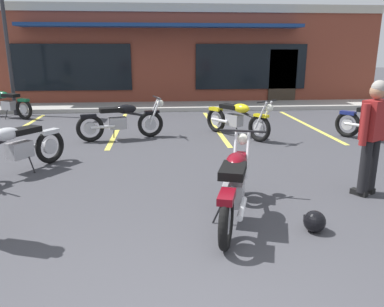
{
  "coord_description": "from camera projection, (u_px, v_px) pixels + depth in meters",
  "views": [
    {
      "loc": [
        -0.2,
        -2.17,
        2.07
      ],
      "look_at": [
        0.28,
        3.34,
        0.55
      ],
      "focal_mm": 35.31,
      "sensor_mm": 36.0,
      "label": 1
    }
  ],
  "objects": [
    {
      "name": "motorcycle_red_sportbike",
      "position": [
        379.0,
        123.0,
        8.64
      ],
      "size": [
        1.48,
        1.79,
        0.98
      ],
      "color": "black",
      "rests_on": "ground_plane"
    },
    {
      "name": "parking_lot_lamp_post",
      "position": [
        3.0,
        19.0,
        11.55
      ],
      "size": [
        0.24,
        0.76,
        4.55
      ],
      "color": "#2D2D33",
      "rests_on": "ground_plane"
    },
    {
      "name": "brick_storefront_building",
      "position": [
        163.0,
        55.0,
        16.83
      ],
      "size": [
        16.92,
        6.35,
        3.73
      ],
      "color": "brown",
      "rests_on": "ground_plane"
    },
    {
      "name": "motorcycle_blue_standard",
      "position": [
        6.0,
        103.0,
        11.82
      ],
      "size": [
        1.91,
        1.28,
        0.98
      ],
      "color": "black",
      "rests_on": "ground_plane"
    },
    {
      "name": "motorcycle_foreground_classic",
      "position": [
        235.0,
        185.0,
        4.66
      ],
      "size": [
        0.95,
        2.05,
        0.98
      ],
      "color": "black",
      "rests_on": "ground_plane"
    },
    {
      "name": "motorcycle_green_cafe_racer",
      "position": [
        122.0,
        120.0,
        8.96
      ],
      "size": [
        2.06,
        0.94,
        0.98
      ],
      "color": "black",
      "rests_on": "ground_plane"
    },
    {
      "name": "motorcycle_black_cruiser",
      "position": [
        14.0,
        148.0,
        6.42
      ],
      "size": [
        1.41,
        1.83,
        0.98
      ],
      "color": "black",
      "rests_on": "ground_plane"
    },
    {
      "name": "person_in_black_shirt",
      "position": [
        373.0,
        132.0,
        5.35
      ],
      "size": [
        0.56,
        0.42,
        1.68
      ],
      "color": "black",
      "rests_on": "ground_plane"
    },
    {
      "name": "sidewalk_kerb",
      "position": [
        165.0,
        106.0,
        13.9
      ],
      "size": [
        22.0,
        1.8,
        0.14
      ],
      "primitive_type": "cube",
      "color": "#A8A59E",
      "rests_on": "ground_plane"
    },
    {
      "name": "helmet_on_pavement",
      "position": [
        314.0,
        221.0,
        4.42
      ],
      "size": [
        0.26,
        0.26,
        0.26
      ],
      "color": "black",
      "rests_on": "ground_plane"
    },
    {
      "name": "painted_stall_lines",
      "position": [
        167.0,
        127.0,
        10.46
      ],
      "size": [
        8.14,
        4.8,
        0.01
      ],
      "color": "#DBCC4C",
      "rests_on": "ground_plane"
    },
    {
      "name": "traffic_cone",
      "position": [
        372.0,
        117.0,
        10.56
      ],
      "size": [
        0.34,
        0.34,
        0.53
      ],
      "color": "orange",
      "rests_on": "ground_plane"
    },
    {
      "name": "motorcycle_silver_naked",
      "position": [
        237.0,
        118.0,
        9.22
      ],
      "size": [
        1.45,
        1.81,
        0.98
      ],
      "color": "black",
      "rests_on": "ground_plane"
    },
    {
      "name": "ground_plane",
      "position": [
        173.0,
        179.0,
        6.29
      ],
      "size": [
        80.0,
        80.0,
        0.0
      ],
      "primitive_type": "plane",
      "color": "#3D3D42"
    }
  ]
}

